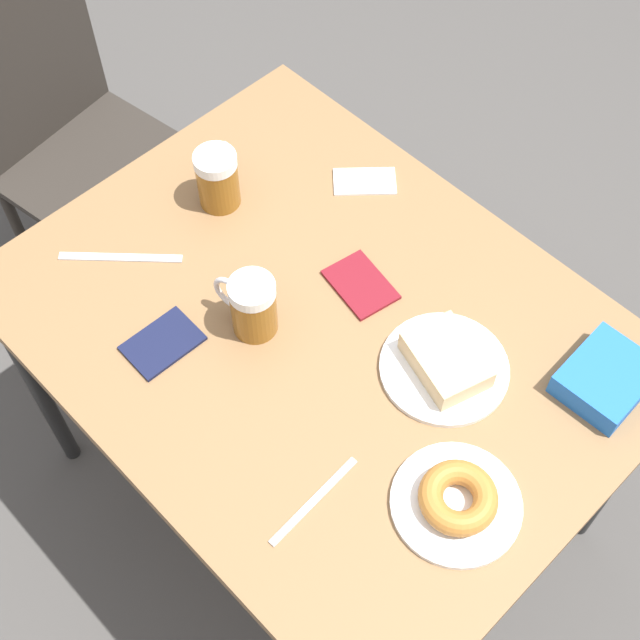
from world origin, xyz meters
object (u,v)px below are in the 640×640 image
Objects in this scene: passport_near_edge at (163,343)px; beer_mug_center at (252,305)px; chair at (63,124)px; beer_mug_left at (218,178)px; knife at (121,257)px; passport_far_edge at (361,285)px; plate_with_donut at (457,500)px; fork at (314,501)px; plate_with_cake at (445,364)px; napkin_folded at (365,181)px; blue_pouch at (606,378)px.

beer_mug_center is at bearing -30.07° from passport_near_edge.
chair reaches higher than beer_mug_left.
passport_far_edge is at bearing -52.39° from knife.
chair is 0.89m from beer_mug_center.
beer_mug_left reaches higher than plate_with_donut.
knife is at bearing 127.61° from passport_far_edge.
passport_far_edge reaches higher than fork.
beer_mug_center is at bearing -107.56° from chair.
passport_near_edge is at bearing 155.49° from passport_far_edge.
plate_with_donut is at bearing -83.95° from knife.
knife is (-0.21, -0.56, 0.20)m from chair.
plate_with_cake is (0.03, -1.13, 0.22)m from chair.
beer_mug_center reaches higher than plate_with_donut.
chair is at bearing 107.89° from napkin_folded.
passport_far_edge is 0.92× the size of blue_pouch.
knife is at bearing 157.93° from napkin_folded.
beer_mug_center is at bearing -165.64° from napkin_folded.
napkin_folded is at bearing 56.19° from plate_with_donut.
chair is at bearing 98.58° from blue_pouch.
plate_with_donut is at bearing -134.32° from plate_with_cake.
passport_near_edge is at bearing 129.71° from plate_with_cake.
beer_mug_left is 0.23m from knife.
plate_with_cake is 1.26× the size of knife.
plate_with_donut is 0.46m from beer_mug_center.
plate_with_donut is at bearing -116.06° from passport_far_edge.
chair is 5.06× the size of knife.
plate_with_donut is 0.67m from napkin_folded.
knife is 1.24× the size of passport_far_edge.
passport_near_edge is (-0.51, -0.02, 0.00)m from napkin_folded.
plate_with_donut is 1.66× the size of beer_mug_center.
beer_mug_left is at bearing 97.93° from passport_far_edge.
passport_near_edge is 0.74m from blue_pouch.
beer_mug_center reaches higher than passport_far_edge.
plate_with_cake reaches higher than blue_pouch.
fork is 1.34× the size of passport_far_edge.
plate_with_cake is 0.44m from napkin_folded.
chair reaches higher than knife.
fork is (-0.52, -0.40, -0.00)m from napkin_folded.
napkin_folded is 0.25m from passport_far_edge.
napkin_folded is 0.88× the size of blue_pouch.
beer_mug_left is at bearing 144.57° from napkin_folded.
plate_with_cake is 1.43× the size of blue_pouch.
blue_pouch is at bearing -55.82° from beer_mug_center.
passport_near_edge is at bearing -118.20° from chair.
plate_with_cake is at bearing 45.68° from plate_with_donut.
plate_with_cake reaches higher than passport_near_edge.
passport_near_edge is at bearing 88.20° from fork.
plate_with_donut reaches higher than fork.
fork is at bearing 134.20° from plate_with_donut.
napkin_folded is 0.71× the size of fork.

